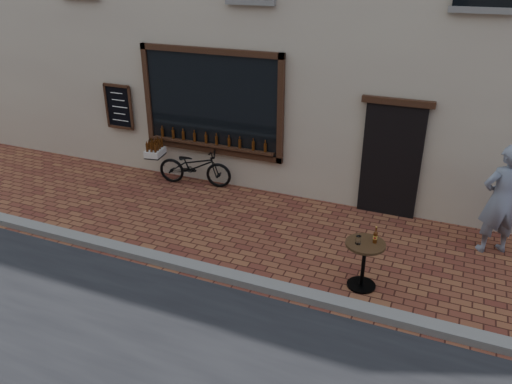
% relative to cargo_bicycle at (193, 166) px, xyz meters
% --- Properties ---
extents(ground, '(90.00, 90.00, 0.00)m').
position_rel_cargo_bicycle_xyz_m(ground, '(2.28, -3.19, -0.45)').
color(ground, '#5D281E').
rests_on(ground, ground).
extents(kerb, '(90.00, 0.25, 0.12)m').
position_rel_cargo_bicycle_xyz_m(kerb, '(2.28, -2.99, -0.39)').
color(kerb, slate).
rests_on(kerb, ground).
extents(cargo_bicycle, '(1.98, 0.84, 0.94)m').
position_rel_cargo_bicycle_xyz_m(cargo_bicycle, '(0.00, 0.00, 0.00)').
color(cargo_bicycle, black).
rests_on(cargo_bicycle, ground).
extents(bistro_table, '(0.60, 0.60, 1.03)m').
position_rel_cargo_bicycle_xyz_m(bistro_table, '(4.27, -2.35, 0.10)').
color(bistro_table, black).
rests_on(bistro_table, ground).
extents(pedestrian, '(0.84, 0.75, 1.94)m').
position_rel_cargo_bicycle_xyz_m(pedestrian, '(6.10, -0.44, 0.52)').
color(pedestrian, slate).
rests_on(pedestrian, ground).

